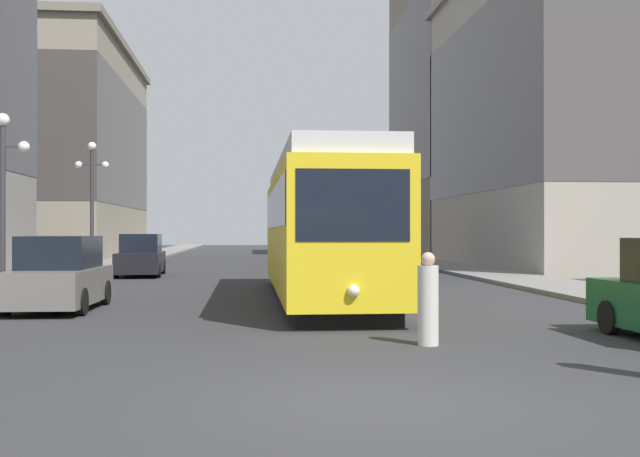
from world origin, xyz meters
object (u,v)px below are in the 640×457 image
Objects in this scene: pedestrian_crossing_near at (428,302)px; parked_car_left_near at (141,256)px; streetcar at (320,226)px; parked_car_left_mid at (59,276)px; transit_bus at (356,231)px; lamp_post_left_near at (3,175)px; lamp_post_left_far at (92,187)px.

parked_car_left_near is at bearing -105.16° from pedestrian_crossing_near.
streetcar is at bearing -118.53° from pedestrian_crossing_near.
parked_car_left_near and parked_car_left_mid have the same top height.
transit_bus is 2.92× the size of parked_car_left_mid.
streetcar reaches higher than transit_bus.
lamp_post_left_near reaches higher than parked_car_left_mid.
streetcar is 2.95× the size of lamp_post_left_near.
lamp_post_left_near is at bearing -90.00° from lamp_post_left_far.
lamp_post_left_near reaches higher than streetcar.
lamp_post_left_near reaches higher than pedestrian_crossing_near.
lamp_post_left_near is at bearing -128.92° from transit_bus.
lamp_post_left_near is at bearing -76.33° from pedestrian_crossing_near.
lamp_post_left_near is (-9.57, 8.43, 2.70)m from pedestrian_crossing_near.
pedestrian_crossing_near is at bearing -64.79° from lamp_post_left_far.
lamp_post_left_near is (-11.46, -13.68, 1.49)m from transit_bus.
lamp_post_left_far reaches higher than lamp_post_left_near.
parked_car_left_near is at bearing 91.16° from parked_car_left_mid.
lamp_post_left_far reaches higher than pedestrian_crossing_near.
parked_car_left_mid is 14.12m from lamp_post_left_far.
transit_bus reaches higher than parked_car_left_mid.
pedestrian_crossing_near is (7.67, -21.31, -0.11)m from parked_car_left_near.
transit_bus is 2.29× the size of lamp_post_left_far.
parked_car_left_near is 13.28m from lamp_post_left_near.
transit_bus is at bearing 50.04° from lamp_post_left_near.
streetcar is 2.90× the size of parked_car_left_near.
parked_car_left_near is 3.17× the size of pedestrian_crossing_near.
pedestrian_crossing_near is at bearing -39.79° from parked_car_left_mid.
transit_bus is (2.91, 13.12, -0.15)m from streetcar.
parked_car_left_mid is at bearing -120.71° from transit_bus.
streetcar is 3.37× the size of parked_car_left_mid.
lamp_post_left_near is (-8.56, -0.57, 1.33)m from streetcar.
transit_bus reaches higher than parked_car_left_near.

